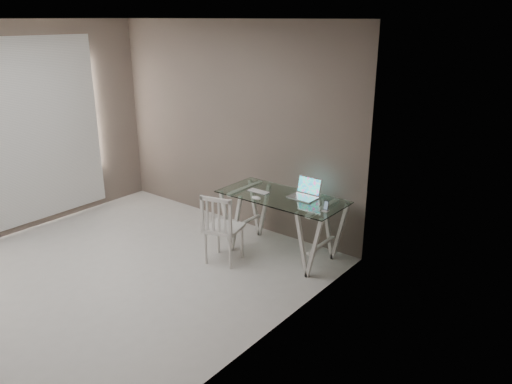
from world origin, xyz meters
TOP-DOWN VIEW (x-y plane):
  - room at (-0.06, 0.02)m, footprint 4.50×4.52m
  - desk at (1.17, 1.77)m, footprint 1.50×0.70m
  - chair at (0.75, 1.16)m, footprint 0.47×0.47m
  - laptop at (1.39, 1.92)m, footprint 0.32×0.27m
  - keyboard at (0.85, 1.72)m, footprint 0.28×0.12m
  - mouse at (1.00, 1.50)m, footprint 0.12×0.07m
  - phone_dock at (1.81, 1.67)m, footprint 0.06×0.06m

SIDE VIEW (x-z plane):
  - desk at x=1.17m, z-range 0.01..0.76m
  - chair at x=0.75m, z-range 0.04..0.89m
  - keyboard at x=0.85m, z-range 0.75..0.75m
  - mouse at x=1.00m, z-range 0.75..0.79m
  - phone_dock at x=1.81m, z-range 0.72..0.84m
  - laptop at x=1.39m, z-range 0.69..0.91m
  - room at x=-0.06m, z-range 0.36..3.07m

